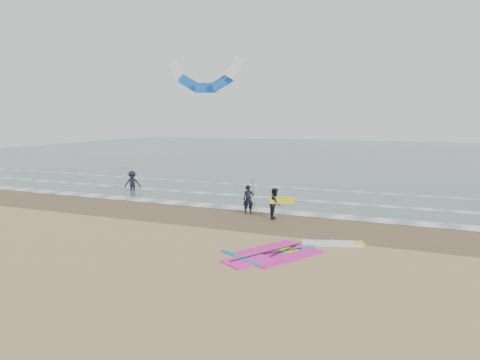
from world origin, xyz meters
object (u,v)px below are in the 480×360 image
at_px(windsurf_rig, 293,250).
at_px(person_wading, 132,179).
at_px(person_walking, 275,203).
at_px(person_standing, 248,200).
at_px(surf_kite, 205,79).

distance_m(windsurf_rig, person_wading, 17.25).
xyz_separation_m(person_walking, person_wading, (-12.13, 4.26, 0.09)).
bearing_deg(person_walking, windsurf_rig, -167.06).
bearing_deg(person_standing, surf_kite, 104.59).
bearing_deg(surf_kite, windsurf_rig, -52.04).
height_order(windsurf_rig, person_walking, person_walking).
relative_size(person_walking, surf_kite, 0.19).
height_order(windsurf_rig, surf_kite, surf_kite).
relative_size(person_walking, person_wading, 0.90).
distance_m(person_wading, surf_kite, 9.37).
distance_m(person_walking, person_wading, 12.86).
relative_size(person_standing, person_walking, 1.00).
xyz_separation_m(person_walking, surf_kite, (-8.47, 8.84, 7.40)).
height_order(windsurf_rig, person_standing, person_standing).
relative_size(windsurf_rig, person_walking, 3.25).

